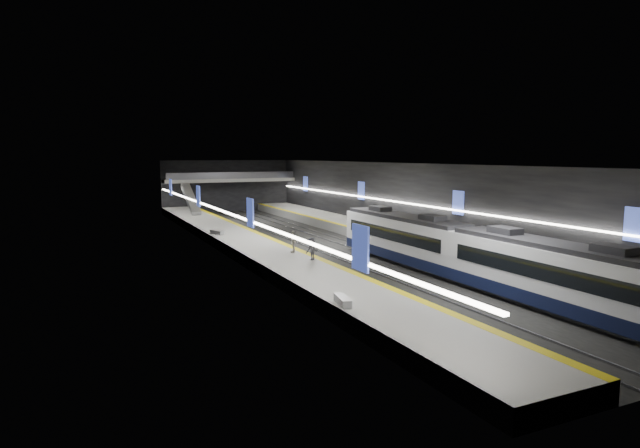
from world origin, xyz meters
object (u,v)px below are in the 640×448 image
train (464,251)px  passenger_left_b (312,249)px  bench_right_near (551,262)px  bench_left_far (217,232)px  bench_right_far (414,230)px  passenger_right_b (531,258)px  passenger_right_a (511,253)px  passenger_left_a (293,242)px  bench_left_near (343,301)px  escalator (191,199)px

train → passenger_left_b: train is taller
bench_right_near → passenger_left_b: passenger_left_b is taller
bench_left_far → bench_right_far: size_ratio=0.96×
bench_right_near → bench_right_far: bearing=95.7°
train → bench_right_near: size_ratio=15.03×
train → passenger_left_b: (-8.54, 7.01, -0.34)m
bench_right_far → bench_left_far: bearing=176.2°
passenger_right_b → bench_right_near: bearing=-60.8°
bench_right_far → passenger_right_a: passenger_right_a is taller
bench_right_near → passenger_left_b: 17.26m
bench_right_near → bench_left_far: bearing=134.2°
passenger_right_b → passenger_left_a: 17.89m
bench_left_near → bench_right_near: bench_right_near is taller
bench_right_near → passenger_right_a: bearing=151.6°
bench_right_far → passenger_left_a: size_ratio=1.02×
passenger_left_b → train: bearing=119.2°
escalator → passenger_right_a: (13.96, -44.20, -1.09)m
passenger_right_b → passenger_left_b: passenger_left_b is taller
passenger_left_a → passenger_left_b: (0.09, -3.47, -0.03)m
escalator → passenger_left_a: bearing=-87.6°
bench_left_far → bench_right_far: 19.97m
bench_left_far → passenger_left_b: 16.08m
bench_right_near → passenger_left_a: bearing=148.1°
passenger_left_b → passenger_right_a: bearing=127.8°
train → bench_right_near: bearing=-18.5°
bench_right_far → passenger_left_b: 17.92m
bench_left_near → bench_right_near: 18.32m
escalator → passenger_left_a: 33.33m
passenger_left_a → escalator: bearing=-167.1°
bench_right_far → escalator: bearing=137.6°
bench_right_far → train: bearing=-97.5°
passenger_right_a → passenger_left_a: (-12.59, 10.91, 0.08)m
bench_right_near → passenger_right_b: 2.18m
escalator → bench_left_near: (-2.00, -48.41, -1.68)m
bench_right_near → passenger_left_b: bearing=156.7°
bench_right_near → bench_left_near: bearing=-163.5°
passenger_right_b → passenger_left_b: bearing=80.1°
bench_left_far → passenger_left_a: 12.68m
train → passenger_left_a: 13.58m
train → passenger_left_b: 11.05m
passenger_right_b → passenger_right_a: bearing=28.3°
train → bench_left_far: size_ratio=17.25×
bench_right_far → passenger_right_a: (-3.04, -16.35, 0.59)m
train → passenger_left_b: bearing=140.6°
bench_left_far → passenger_right_b: passenger_right_b is taller
train → escalator: bearing=102.9°
bench_left_far → train: bearing=-84.4°
bench_left_far → bench_right_near: 30.59m
escalator → bench_right_far: escalator is taller
train → bench_left_near: (-12.00, -4.64, -0.97)m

